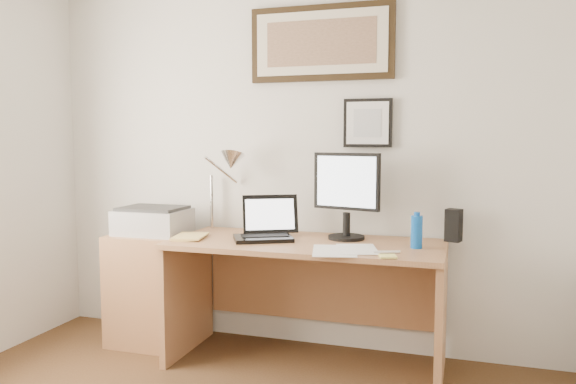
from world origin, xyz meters
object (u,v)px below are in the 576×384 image
at_px(water_bottle, 417,232).
at_px(lcd_monitor, 346,191).
at_px(book, 176,236).
at_px(desk, 309,278).
at_px(printer, 153,221).
at_px(side_cabinet, 152,289).
at_px(laptop, 266,229).

relative_size(water_bottle, lcd_monitor, 0.35).
xyz_separation_m(book, lcd_monitor, (1.00, 0.27, 0.28)).
relative_size(desk, printer, 3.64).
height_order(side_cabinet, printer, printer).
bearing_deg(side_cabinet, book, -31.30).
relative_size(desk, laptop, 3.71).
height_order(side_cabinet, water_bottle, water_bottle).
bearing_deg(side_cabinet, water_bottle, -1.71).
xyz_separation_m(desk, lcd_monitor, (0.21, 0.07, 0.53)).
bearing_deg(laptop, water_bottle, -1.26).
distance_m(side_cabinet, printer, 0.45).
bearing_deg(book, lcd_monitor, 15.33).
xyz_separation_m(lcd_monitor, printer, (-1.27, -0.08, -0.22)).
distance_m(side_cabinet, water_bottle, 1.77).
bearing_deg(lcd_monitor, desk, -162.06).
bearing_deg(desk, water_bottle, -7.71).
bearing_deg(printer, water_bottle, -2.46).
xyz_separation_m(side_cabinet, desk, (1.07, 0.04, 0.15)).
xyz_separation_m(desk, printer, (-1.06, -0.01, 0.30)).
relative_size(laptop, lcd_monitor, 0.83).
xyz_separation_m(laptop, lcd_monitor, (0.47, 0.13, 0.23)).
distance_m(desk, lcd_monitor, 0.57).
distance_m(water_bottle, book, 1.43).
bearing_deg(desk, laptop, -165.37).
bearing_deg(printer, laptop, -3.78).
relative_size(side_cabinet, desk, 0.46).
bearing_deg(book, printer, 144.70).
xyz_separation_m(water_bottle, lcd_monitor, (-0.43, 0.15, 0.20)).
bearing_deg(side_cabinet, laptop, -2.21).
bearing_deg(water_bottle, side_cabinet, 178.29).
height_order(water_bottle, printer, water_bottle).
relative_size(book, laptop, 0.57).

